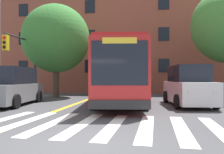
# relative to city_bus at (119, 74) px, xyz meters

# --- Properties ---
(ground_plane) EXTENTS (120.00, 120.00, 0.00)m
(ground_plane) POSITION_rel_city_bus_xyz_m (0.18, -9.49, -1.86)
(ground_plane) COLOR #424244
(crosswalk) EXTENTS (8.24, 4.44, 0.01)m
(crosswalk) POSITION_rel_city_bus_xyz_m (0.20, -7.30, -1.86)
(crosswalk) COLOR white
(crosswalk) RESTS_ON ground
(lane_line_yellow_inner) EXTENTS (0.12, 36.00, 0.01)m
(lane_line_yellow_inner) POSITION_rel_city_bus_xyz_m (-2.56, 6.70, -1.86)
(lane_line_yellow_inner) COLOR gold
(lane_line_yellow_inner) RESTS_ON ground
(lane_line_yellow_outer) EXTENTS (0.12, 36.00, 0.01)m
(lane_line_yellow_outer) POSITION_rel_city_bus_xyz_m (-2.40, 6.70, -1.86)
(lane_line_yellow_outer) COLOR gold
(lane_line_yellow_outer) RESTS_ON ground
(city_bus) EXTENTS (4.04, 12.58, 3.46)m
(city_bus) POSITION_rel_city_bus_xyz_m (0.00, 0.00, 0.00)
(city_bus) COLOR #B22323
(city_bus) RESTS_ON ground
(car_grey_near_lane) EXTENTS (2.70, 5.25, 2.24)m
(car_grey_near_lane) POSITION_rel_city_bus_xyz_m (-6.02, -2.79, -0.80)
(car_grey_near_lane) COLOR slate
(car_grey_near_lane) RESTS_ON ground
(car_white_far_lane) EXTENTS (2.57, 4.87, 2.32)m
(car_white_far_lane) POSITION_rel_city_bus_xyz_m (4.21, -1.44, -0.76)
(car_white_far_lane) COLOR white
(car_white_far_lane) RESTS_ON ground
(car_black_behind_bus) EXTENTS (2.32, 4.15, 1.80)m
(car_black_behind_bus) POSITION_rel_city_bus_xyz_m (-0.21, 8.93, -1.04)
(car_black_behind_bus) COLOR black
(car_black_behind_bus) RESTS_ON ground
(traffic_light_far_corner) EXTENTS (0.34, 3.95, 5.02)m
(traffic_light_far_corner) POSITION_rel_city_bus_xyz_m (-7.14, 0.27, 1.48)
(traffic_light_far_corner) COLOR #28282D
(traffic_light_far_corner) RESTS_ON ground
(street_tree_curbside_small) EXTENTS (6.39, 6.24, 7.72)m
(street_tree_curbside_small) POSITION_rel_city_bus_xyz_m (-5.64, 2.68, 3.02)
(street_tree_curbside_small) COLOR #4C3D2D
(street_tree_curbside_small) RESTS_ON ground
(building_facade) EXTENTS (29.23, 7.38, 11.52)m
(building_facade) POSITION_rel_city_bus_xyz_m (-0.31, 11.89, 3.90)
(building_facade) COLOR brown
(building_facade) RESTS_ON ground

